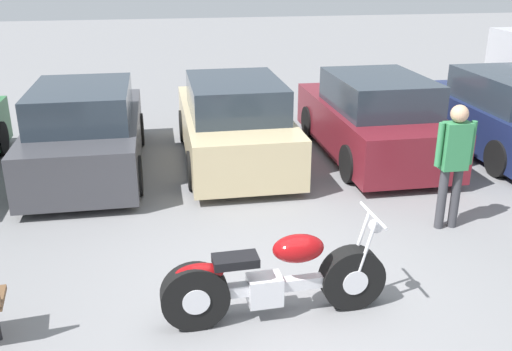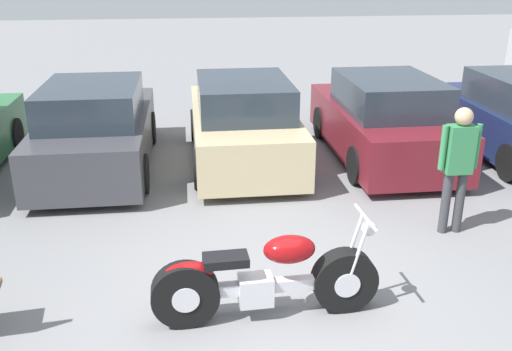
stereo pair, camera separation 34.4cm
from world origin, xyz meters
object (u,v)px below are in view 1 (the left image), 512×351
Objects in this scene: motorcycle at (273,280)px; parked_car_maroon at (372,119)px; person_standing at (454,157)px; parked_car_dark_grey at (86,132)px; parked_car_navy at (505,116)px; parked_car_champagne at (234,124)px.

motorcycle is 5.38m from parked_car_maroon.
person_standing reaches higher than motorcycle.
parked_car_navy is at bearing -1.70° from parked_car_dark_grey.
parked_car_maroon is at bearing 59.07° from motorcycle.
motorcycle is 1.36× the size of person_standing.
parked_car_dark_grey is 4.99m from parked_car_maroon.
parked_car_champagne is at bearing 176.40° from parked_car_navy.
parked_car_champagne is 2.50m from parked_car_maroon.
person_standing reaches higher than parked_car_maroon.
motorcycle is at bearing -93.23° from parked_car_champagne.
person_standing reaches higher than parked_car_champagne.
parked_car_champagne is 5.00m from parked_car_navy.
parked_car_maroon is at bearing -3.02° from parked_car_champagne.
motorcycle is 3.19m from person_standing.
parked_car_dark_grey and parked_car_maroon have the same top height.
motorcycle is 0.56× the size of parked_car_dark_grey.
parked_car_maroon is (4.99, -0.04, 0.00)m from parked_car_dark_grey.
parked_car_champagne and parked_car_navy have the same top height.
parked_car_champagne reaches higher than motorcycle.
person_standing is at bearing -52.36° from parked_car_champagne.
motorcycle is at bearing -139.89° from parked_car_navy.
parked_car_maroon is 1.00× the size of parked_car_navy.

